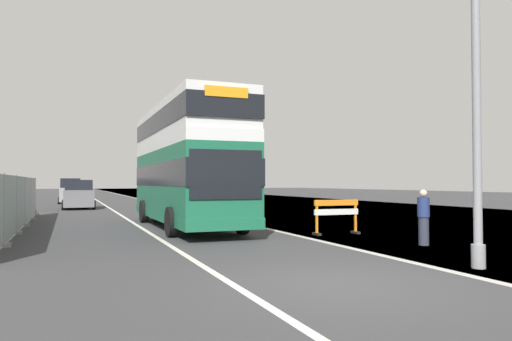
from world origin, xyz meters
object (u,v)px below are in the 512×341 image
at_px(double_decker_bus, 186,163).
at_px(roadworks_barrier, 336,212).
at_px(car_receding_mid, 70,192).
at_px(car_oncoming_near, 78,195).
at_px(lamppost_foreground, 476,94).
at_px(pedestrian_at_kerb, 423,217).

relative_size(double_decker_bus, roadworks_barrier, 6.26).
height_order(roadworks_barrier, car_receding_mid, car_receding_mid).
bearing_deg(double_decker_bus, car_receding_mid, 99.58).
bearing_deg(car_oncoming_near, lamppost_foreground, -74.83).
xyz_separation_m(lamppost_foreground, car_oncoming_near, (-7.37, 27.18, -2.73)).
xyz_separation_m(roadworks_barrier, car_oncoming_near, (-8.02, 20.44, 0.17)).
bearing_deg(roadworks_barrier, pedestrian_at_kerb, -76.41).
xyz_separation_m(double_decker_bus, car_receding_mid, (-4.26, 25.24, -1.58)).
bearing_deg(lamppost_foreground, car_receding_mid, 102.15).
xyz_separation_m(car_oncoming_near, car_receding_mid, (-0.49, 9.33, 0.07)).
distance_m(car_receding_mid, pedestrian_at_kerb, 34.46).
bearing_deg(pedestrian_at_kerb, double_decker_bus, 122.59).
xyz_separation_m(car_receding_mid, pedestrian_at_kerb, (9.33, -33.18, -0.20)).
distance_m(double_decker_bus, lamppost_foreground, 11.88).
bearing_deg(car_receding_mid, car_oncoming_near, -86.98).
relative_size(roadworks_barrier, car_receding_mid, 0.43).
bearing_deg(car_receding_mid, lamppost_foreground, -77.85).
bearing_deg(car_oncoming_near, roadworks_barrier, -68.58).
bearing_deg(car_oncoming_near, car_receding_mid, 93.02).
bearing_deg(lamppost_foreground, double_decker_bus, 107.73).
bearing_deg(lamppost_foreground, pedestrian_at_kerb, 66.17).
height_order(double_decker_bus, roadworks_barrier, double_decker_bus).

